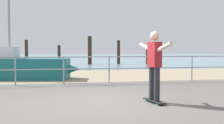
{
  "coord_description": "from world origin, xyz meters",
  "views": [
    {
      "loc": [
        -1.13,
        -6.66,
        1.32
      ],
      "look_at": [
        0.57,
        2.0,
        0.9
      ],
      "focal_mm": 44.71,
      "sensor_mm": 36.0,
      "label": 1
    }
  ],
  "objects": [
    {
      "name": "ground_plane",
      "position": [
        0.0,
        -1.0,
        0.0
      ],
      "size": [
        24.0,
        10.0,
        0.04
      ],
      "primitive_type": "cube",
      "color": "#605B56",
      "rests_on": "ground"
    },
    {
      "name": "groyne_post_5",
      "position": [
        6.54,
        16.28,
        0.73
      ],
      "size": [
        0.38,
        0.38,
        1.47
      ],
      "primitive_type": "cylinder",
      "color": "#332319",
      "rests_on": "ground"
    },
    {
      "name": "sailboat",
      "position": [
        -2.68,
        5.79,
        0.52
      ],
      "size": [
        5.06,
        2.17,
        4.52
      ],
      "color": "#19666B",
      "rests_on": "ground"
    },
    {
      "name": "railing_fence",
      "position": [
        -0.91,
        3.6,
        0.7
      ],
      "size": [
        13.5,
        0.05,
        1.05
      ],
      "color": "gray",
      "rests_on": "ground"
    },
    {
      "name": "skateboard",
      "position": [
        1.14,
        -0.34,
        0.07
      ],
      "size": [
        0.33,
        0.82,
        0.08
      ],
      "color": "black",
      "rests_on": "ground"
    },
    {
      "name": "skateboarder",
      "position": [
        1.14,
        -0.34,
        1.02
      ],
      "size": [
        0.33,
        1.44,
        1.65
      ],
      "color": "#26262B",
      "rests_on": "skateboard"
    },
    {
      "name": "beach_strip",
      "position": [
        0.0,
        7.0,
        0.0
      ],
      "size": [
        24.0,
        6.0,
        0.04
      ],
      "primitive_type": "cube",
      "color": "tan",
      "rests_on": "ground"
    },
    {
      "name": "groyne_post_4",
      "position": [
        4.03,
        16.66,
        1.02
      ],
      "size": [
        0.28,
        0.28,
        2.04
      ],
      "primitive_type": "cylinder",
      "color": "#332319",
      "rests_on": "ground"
    },
    {
      "name": "groyne_post_1",
      "position": [
        -3.49,
        15.98,
        1.01
      ],
      "size": [
        0.25,
        0.25,
        2.02
      ],
      "primitive_type": "cylinder",
      "color": "#332319",
      "rests_on": "ground"
    },
    {
      "name": "groyne_post_3",
      "position": [
        1.52,
        16.43,
        1.19
      ],
      "size": [
        0.33,
        0.33,
        2.37
      ],
      "primitive_type": "cylinder",
      "color": "#332319",
      "rests_on": "ground"
    },
    {
      "name": "sea_surface",
      "position": [
        0.0,
        35.0,
        0.0
      ],
      "size": [
        72.0,
        50.0,
        0.04
      ],
      "primitive_type": "cube",
      "color": "#75939E",
      "rests_on": "ground"
    },
    {
      "name": "groyne_post_2",
      "position": [
        -0.98,
        16.52,
        0.81
      ],
      "size": [
        0.25,
        0.25,
        1.62
      ],
      "primitive_type": "cylinder",
      "color": "#332319",
      "rests_on": "ground"
    }
  ]
}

